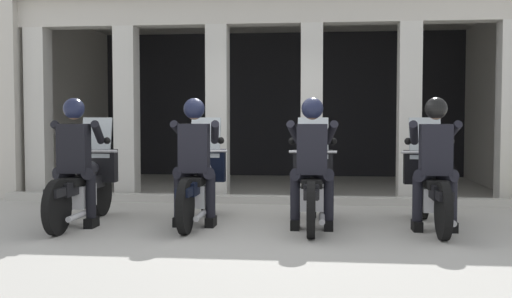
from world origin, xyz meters
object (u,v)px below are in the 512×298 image
object	(u,v)px
police_officer_far_left	(75,151)
police_officer_far_right	(435,152)
motorcycle_far_left	(85,184)
motorcycle_center_left	(199,184)
motorcycle_center_right	(312,186)
police_officer_center_right	(312,152)
police_officer_center_left	(195,151)
motorcycle_far_right	(430,186)

from	to	relation	value
police_officer_far_left	police_officer_far_right	size ratio (longest dim) A/B	1.00
motorcycle_far_left	police_officer_far_right	xyz separation A→B (m)	(4.33, -0.09, 0.44)
motorcycle_center_left	motorcycle_center_right	xyz separation A→B (m)	(1.45, -0.07, 0.00)
police_officer_center_right	police_officer_far_left	bearing A→B (deg)	-173.73
police_officer_far_right	police_officer_center_left	bearing A→B (deg)	178.71
motorcycle_center_left	police_officer_far_left	bearing A→B (deg)	-162.03
motorcycle_center_left	police_officer_center_right	xyz separation A→B (m)	(1.44, -0.36, 0.44)
motorcycle_center_left	police_officer_center_right	distance (m)	1.55
police_officer_far_left	motorcycle_center_right	xyz separation A→B (m)	(2.89, 0.42, -0.44)
motorcycle_center_right	police_officer_far_right	size ratio (longest dim) A/B	1.29
motorcycle_far_left	motorcycle_center_right	xyz separation A→B (m)	(2.89, 0.14, 0.00)
police_officer_center_left	police_officer_far_right	distance (m)	2.89
motorcycle_center_left	police_officer_far_right	distance (m)	2.94
police_officer_center_left	motorcycle_far_right	xyz separation A→B (m)	(2.89, 0.26, -0.44)
police_officer_far_left	police_officer_center_right	distance (m)	2.89
police_officer_center_right	police_officer_center_left	bearing A→B (deg)	-179.40
police_officer_center_left	police_officer_center_right	bearing A→B (deg)	-3.87
motorcycle_far_left	police_officer_center_right	bearing A→B (deg)	-5.89
motorcycle_center_left	police_officer_center_left	xyz separation A→B (m)	(-0.00, -0.28, 0.44)
police_officer_far_left	police_officer_far_right	bearing A→B (deg)	-0.46
police_officer_far_left	police_officer_center_left	bearing A→B (deg)	5.34
motorcycle_far_right	police_officer_center_left	bearing A→B (deg)	-175.69
motorcycle_center_left	police_officer_far_right	xyz separation A→B (m)	(2.89, -0.30, 0.44)
police_officer_far_left	police_officer_center_right	size ratio (longest dim) A/B	1.00
motorcycle_center_right	police_officer_far_right	distance (m)	1.53
motorcycle_center_left	police_officer_center_right	world-z (taller)	police_officer_center_right
motorcycle_far_left	police_officer_center_left	size ratio (longest dim) A/B	1.29
police_officer_center_right	police_officer_far_right	size ratio (longest dim) A/B	1.00
motorcycle_center_left	police_officer_center_right	size ratio (longest dim) A/B	1.29
police_officer_center_left	police_officer_far_right	world-z (taller)	same
police_officer_far_right	motorcycle_center_left	bearing A→B (deg)	173.11
motorcycle_far_left	police_officer_center_right	size ratio (longest dim) A/B	1.29
police_officer_center_left	police_officer_center_right	distance (m)	1.45
police_officer_far_right	motorcycle_center_right	bearing A→B (deg)	170.09
motorcycle_far_left	motorcycle_far_right	bearing A→B (deg)	-0.46
police_officer_far_left	motorcycle_center_left	bearing A→B (deg)	15.91
police_officer_center_right	police_officer_far_right	xyz separation A→B (m)	(1.45, 0.05, 0.00)
motorcycle_far_left	motorcycle_center_right	bearing A→B (deg)	-0.27
motorcycle_far_left	motorcycle_center_left	size ratio (longest dim) A/B	1.00
motorcycle_far_left	motorcycle_center_right	world-z (taller)	same
police_officer_center_left	motorcycle_far_right	world-z (taller)	police_officer_center_left
police_officer_center_left	motorcycle_center_right	world-z (taller)	police_officer_center_left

